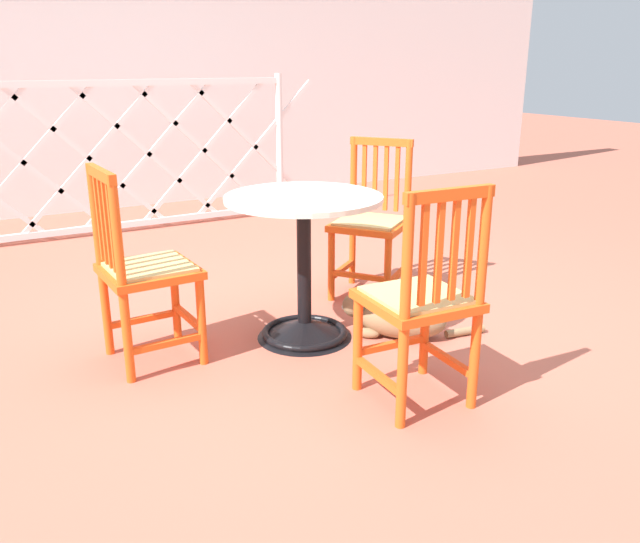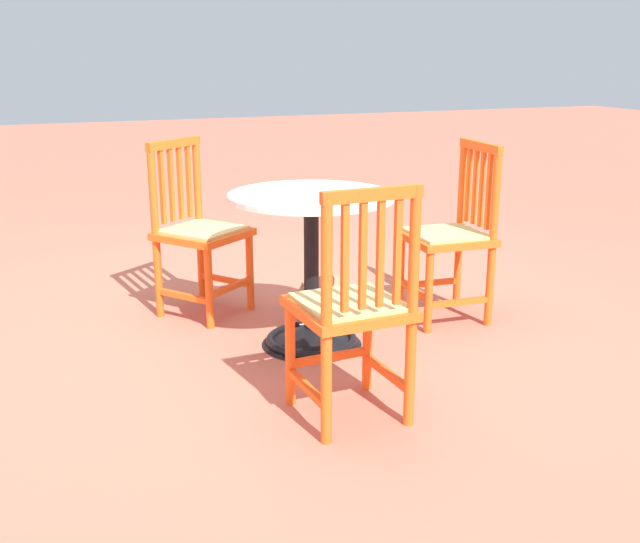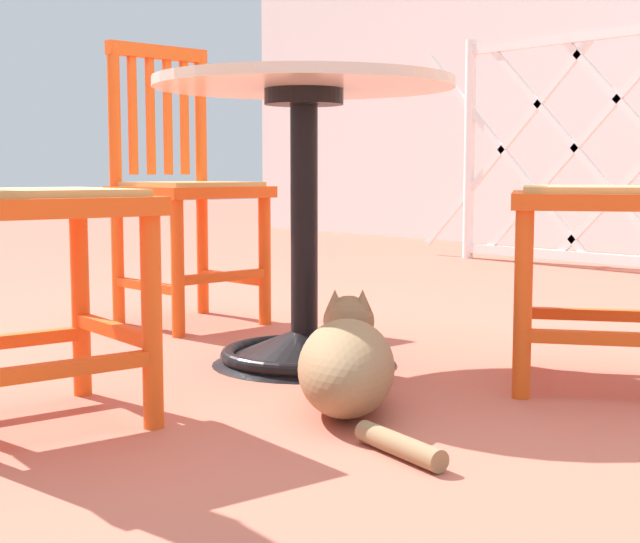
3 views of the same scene
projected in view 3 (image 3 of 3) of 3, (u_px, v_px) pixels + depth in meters
ground_plane at (343, 369)px, 2.35m from camera, size 24.00×24.00×0.00m
cafe_table at (304, 255)px, 2.39m from camera, size 0.76×0.76×0.73m
orange_chair_near_fence at (15, 205)px, 1.78m from camera, size 0.42×0.42×0.91m
orange_chair_by_planter at (614, 199)px, 2.13m from camera, size 0.56×0.56×0.91m
orange_chair_at_corner at (185, 191)px, 3.02m from camera, size 0.42×0.42×0.91m
tabby_cat at (347, 363)px, 1.96m from camera, size 0.65×0.46×0.23m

